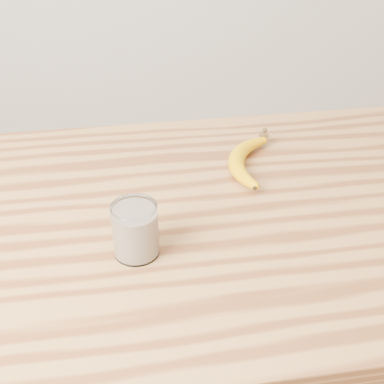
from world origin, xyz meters
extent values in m
cube|color=#9A693A|center=(0.00, 0.00, 0.88)|extent=(1.20, 0.80, 0.04)
cylinder|color=brown|center=(-0.54, 0.34, 0.43)|extent=(0.06, 0.06, 0.86)
cylinder|color=brown|center=(0.54, 0.34, 0.43)|extent=(0.06, 0.06, 0.86)
cylinder|color=white|center=(-0.19, -0.10, 0.95)|extent=(0.08, 0.08, 0.10)
torus|color=white|center=(-0.19, -0.10, 1.00)|extent=(0.08, 0.08, 0.00)
cylinder|color=beige|center=(-0.19, -0.10, 0.94)|extent=(0.07, 0.07, 0.08)
camera|label=1|loc=(-0.21, -0.83, 1.51)|focal=50.00mm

